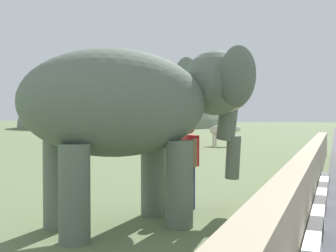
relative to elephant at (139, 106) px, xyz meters
The scene contains 6 objects.
barrier_parapet 2.80m from the elephant, 83.02° to the right, with size 28.00×0.36×1.00m, color tan.
elephant is the anchor object (origin of this frame).
person_handler 1.80m from the elephant, 13.29° to the right, with size 0.53×0.51×1.66m.
bus_orange 20.34m from the elephant, 24.44° to the left, with size 9.28×2.77×3.50m.
cow_near 17.89m from the elephant, 10.16° to the left, with size 0.78×1.92×1.23m.
hill_east 60.00m from the elephant, 27.29° to the left, with size 37.63×30.10×17.75m.
Camera 1 is at (-4.42, 3.45, 1.77)m, focal length 44.95 mm.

